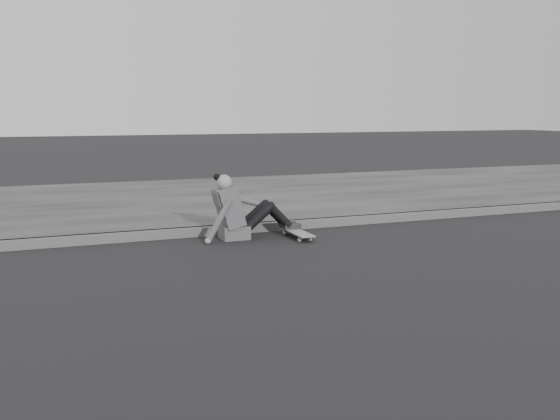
% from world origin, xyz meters
% --- Properties ---
extents(ground, '(80.00, 80.00, 0.00)m').
position_xyz_m(ground, '(0.00, 0.00, 0.00)').
color(ground, black).
rests_on(ground, ground).
extents(curb, '(24.00, 0.16, 0.12)m').
position_xyz_m(curb, '(0.00, 2.58, 0.06)').
color(curb, '#4E4E4E').
rests_on(curb, ground).
extents(sidewalk, '(24.00, 6.00, 0.12)m').
position_xyz_m(sidewalk, '(0.00, 5.60, 0.06)').
color(sidewalk, '#343434').
rests_on(sidewalk, ground).
extents(skateboard, '(0.20, 0.78, 0.09)m').
position_xyz_m(skateboard, '(0.65, 1.98, 0.07)').
color(skateboard, '#A8A8A2').
rests_on(skateboard, ground).
extents(seated_woman, '(1.38, 0.46, 0.88)m').
position_xyz_m(seated_woman, '(-0.09, 2.22, 0.36)').
color(seated_woman, '#4C4C4E').
rests_on(seated_woman, ground).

